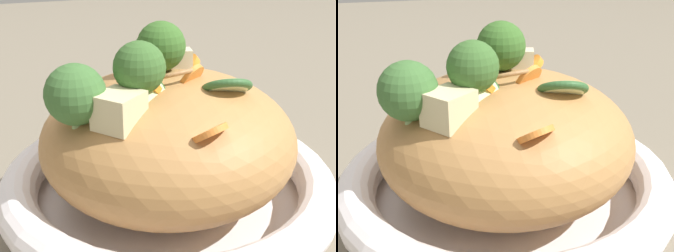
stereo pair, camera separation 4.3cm
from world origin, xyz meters
TOP-DOWN VIEW (x-y plane):
  - ground_plane at (0.00, 0.00)m, footprint 3.00×3.00m
  - serving_bowl at (0.00, 0.00)m, footprint 0.33×0.33m
  - noodle_heap at (0.00, 0.00)m, footprint 0.25×0.25m
  - broccoli_florets at (0.00, -0.04)m, footprint 0.14×0.15m
  - carrot_coins at (0.02, -0.00)m, footprint 0.17×0.10m
  - zucchini_slices at (0.03, -0.02)m, footprint 0.07×0.18m
  - chicken_chunks at (0.02, -0.03)m, footprint 0.12×0.12m

SIDE VIEW (x-z plane):
  - ground_plane at x=0.00m, z-range 0.00..0.00m
  - serving_bowl at x=0.00m, z-range 0.00..0.05m
  - noodle_heap at x=0.00m, z-range 0.01..0.15m
  - zucchini_slices at x=0.03m, z-range 0.11..0.16m
  - carrot_coins at x=0.02m, z-range 0.12..0.16m
  - chicken_chunks at x=0.02m, z-range 0.12..0.16m
  - broccoli_florets at x=0.00m, z-range 0.11..0.20m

